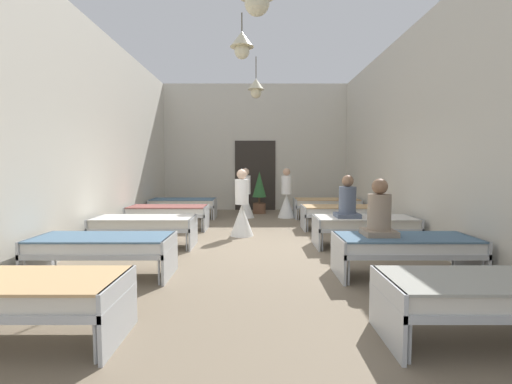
% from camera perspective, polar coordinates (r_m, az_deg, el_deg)
% --- Properties ---
extents(ground_plane, '(6.91, 12.29, 0.10)m').
position_cam_1_polar(ground_plane, '(7.13, -0.03, -8.86)').
color(ground_plane, '#7A6B56').
extents(room_shell, '(6.71, 11.89, 4.34)m').
position_cam_1_polar(room_shell, '(8.32, 0.00, 8.45)').
color(room_shell, beige).
rests_on(room_shell, ground).
extents(bed_left_row_0, '(1.90, 0.84, 0.57)m').
position_cam_1_polar(bed_left_row_0, '(3.96, -33.32, -12.96)').
color(bed_left_row_0, '#B7BCC1').
rests_on(bed_left_row_0, ground).
extents(bed_right_row_0, '(1.90, 0.84, 0.57)m').
position_cam_1_polar(bed_right_row_0, '(3.93, 33.02, -13.07)').
color(bed_right_row_0, '#B7BCC1').
rests_on(bed_right_row_0, ground).
extents(bed_left_row_1, '(1.90, 0.84, 0.57)m').
position_cam_1_polar(bed_left_row_1, '(5.59, -22.43, -7.70)').
color(bed_left_row_1, '#B7BCC1').
rests_on(bed_left_row_1, ground).
extents(bed_right_row_1, '(1.90, 0.84, 0.57)m').
position_cam_1_polar(bed_right_row_1, '(5.57, 22.29, -7.74)').
color(bed_right_row_1, '#B7BCC1').
rests_on(bed_right_row_1, ground).
extents(bed_left_row_2, '(1.90, 0.84, 0.57)m').
position_cam_1_polar(bed_left_row_2, '(7.35, -16.72, -4.76)').
color(bed_left_row_2, '#B7BCC1').
rests_on(bed_left_row_2, ground).
extents(bed_right_row_2, '(1.90, 0.84, 0.57)m').
position_cam_1_polar(bed_right_row_2, '(7.33, 16.70, -4.78)').
color(bed_right_row_2, '#B7BCC1').
rests_on(bed_right_row_2, ground).
extents(bed_left_row_3, '(1.90, 0.84, 0.57)m').
position_cam_1_polar(bed_left_row_3, '(9.17, -13.27, -2.95)').
color(bed_left_row_3, '#B7BCC1').
rests_on(bed_left_row_3, ground).
extents(bed_right_row_3, '(1.90, 0.84, 0.57)m').
position_cam_1_polar(bed_right_row_3, '(9.15, 13.32, -2.96)').
color(bed_right_row_3, '#B7BCC1').
rests_on(bed_right_row_3, ground).
extents(bed_left_row_4, '(1.90, 0.84, 0.57)m').
position_cam_1_polar(bed_left_row_4, '(11.01, -10.97, -1.73)').
color(bed_left_row_4, '#B7BCC1').
rests_on(bed_left_row_4, ground).
extents(bed_right_row_4, '(1.90, 0.84, 0.57)m').
position_cam_1_polar(bed_right_row_4, '(11.00, 11.08, -1.74)').
color(bed_right_row_4, '#B7BCC1').
rests_on(bed_right_row_4, ground).
extents(nurse_near_aisle, '(0.52, 0.52, 1.49)m').
position_cam_1_polar(nurse_near_aisle, '(8.12, -2.02, -3.11)').
color(nurse_near_aisle, white).
rests_on(nurse_near_aisle, ground).
extents(nurse_mid_aisle, '(0.52, 0.52, 1.49)m').
position_cam_1_polar(nurse_mid_aisle, '(10.91, -1.45, -1.23)').
color(nurse_mid_aisle, white).
rests_on(nurse_mid_aisle, ground).
extents(nurse_far_aisle, '(0.52, 0.52, 1.49)m').
position_cam_1_polar(nurse_far_aisle, '(10.95, 4.94, -1.23)').
color(nurse_far_aisle, white).
rests_on(nurse_far_aisle, ground).
extents(patient_seated_primary, '(0.44, 0.44, 0.80)m').
position_cam_1_polar(patient_seated_primary, '(5.43, 18.75, -3.34)').
color(patient_seated_primary, gray).
rests_on(patient_seated_primary, bed_right_row_1).
extents(patient_seated_secondary, '(0.44, 0.44, 0.80)m').
position_cam_1_polar(patient_seated_secondary, '(7.14, 14.18, -1.49)').
color(patient_seated_secondary, '#515B70').
rests_on(patient_seated_secondary, bed_right_row_2).
extents(potted_plant, '(0.44, 0.44, 1.36)m').
position_cam_1_polar(potted_plant, '(11.85, 0.72, 0.23)').
color(potted_plant, brown).
rests_on(potted_plant, ground).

